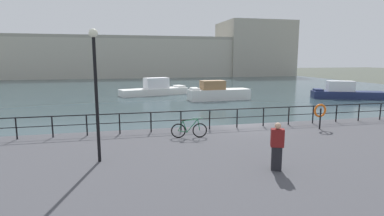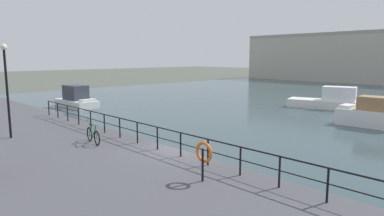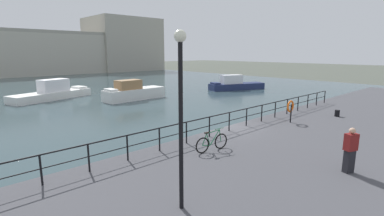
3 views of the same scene
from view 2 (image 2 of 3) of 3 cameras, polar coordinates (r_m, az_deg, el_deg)
name	(u,v)px [view 2 (image 2 of 3)]	position (r m, az deg, el deg)	size (l,w,h in m)	color
ground_plane	(179,167)	(16.12, -2.17, -9.95)	(240.00, 240.00, 0.00)	#4C5147
quay_promenade	(34,198)	(12.88, -25.01, -13.55)	(56.00, 13.00, 0.89)	#47474C
moored_small_launch	(337,102)	(36.47, 23.14, 1.01)	(9.20, 4.87, 2.22)	white
moored_green_narrowboat	(76,99)	(36.95, -18.86, 1.49)	(5.42, 2.51, 2.22)	white
quay_railing	(157,134)	(15.70, -5.85, -4.33)	(25.75, 0.07, 1.08)	black
parked_bicycle	(93,135)	(17.52, -16.29, -4.44)	(1.76, 0.31, 0.98)	black
life_ring_stand	(204,153)	(11.66, 1.99, -7.65)	(0.75, 0.16, 1.40)	black
quay_lamp_post	(6,79)	(19.97, -28.75, 4.29)	(0.32, 0.32, 4.89)	black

